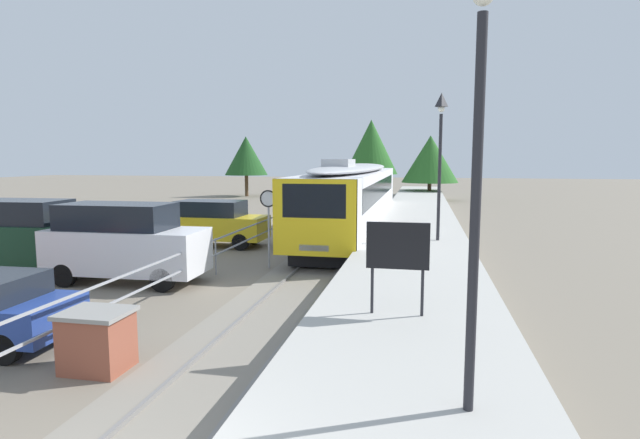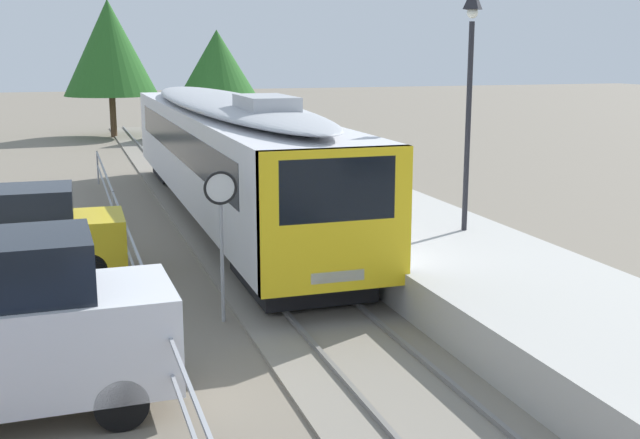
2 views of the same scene
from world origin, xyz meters
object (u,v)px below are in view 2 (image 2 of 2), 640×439
at_px(speed_limit_sign, 221,209).
at_px(parked_suv_yellow, 11,234).
at_px(platform_lamp_mid_platform, 470,63).
at_px(commuter_train, 225,147).

height_order(speed_limit_sign, parked_suv_yellow, speed_limit_sign).
bearing_deg(parked_suv_yellow, platform_lamp_mid_platform, -11.94).
bearing_deg(commuter_train, platform_lamp_mid_platform, -59.75).
xyz_separation_m(platform_lamp_mid_platform, parked_suv_yellow, (-9.72, 2.05, -3.56)).
xyz_separation_m(platform_lamp_mid_platform, speed_limit_sign, (-5.93, -1.92, -2.50)).
bearing_deg(parked_suv_yellow, commuter_train, 40.99).
height_order(commuter_train, speed_limit_sign, commuter_train).
relative_size(commuter_train, parked_suv_yellow, 4.31).
bearing_deg(speed_limit_sign, commuter_train, 78.14).
relative_size(speed_limit_sign, parked_suv_yellow, 0.61).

